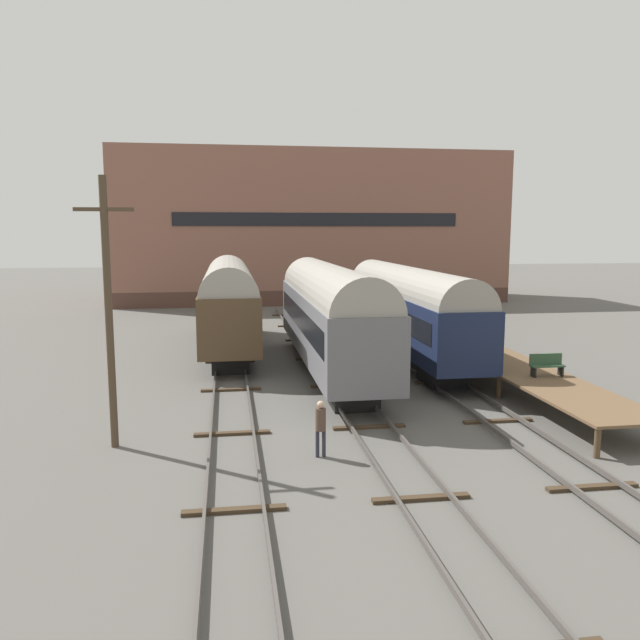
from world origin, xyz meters
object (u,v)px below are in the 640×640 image
(train_car_brown, at_px, (229,300))
(person_worker, at_px, (321,423))
(bench, at_px, (547,364))
(train_car_navy, at_px, (408,306))
(utility_pole, at_px, (109,310))
(train_car_grey, at_px, (330,312))

(train_car_brown, bearing_deg, person_worker, -81.36)
(train_car_brown, distance_m, bench, 18.10)
(train_car_navy, bearing_deg, utility_pole, -137.39)
(train_car_grey, xyz_separation_m, utility_pole, (-8.58, -9.28, 1.43))
(train_car_brown, distance_m, person_worker, 18.04)
(train_car_brown, height_order, bench, train_car_brown)
(train_car_navy, distance_m, bench, 9.83)
(train_car_brown, xyz_separation_m, person_worker, (2.69, -17.73, -1.92))
(train_car_grey, relative_size, train_car_brown, 1.11)
(utility_pole, bearing_deg, train_car_grey, 47.25)
(train_car_grey, xyz_separation_m, train_car_navy, (4.81, 3.04, -0.17))
(person_worker, bearing_deg, train_car_navy, 64.00)
(train_car_grey, xyz_separation_m, person_worker, (-2.12, -11.17, -1.96))
(train_car_grey, distance_m, train_car_brown, 8.14)
(person_worker, distance_m, utility_pole, 7.54)
(train_car_brown, relative_size, bench, 10.99)
(train_car_brown, bearing_deg, train_car_grey, -53.73)
(train_car_grey, height_order, person_worker, train_car_grey)
(bench, xyz_separation_m, person_worker, (-10.09, -5.00, -0.46))
(train_car_brown, relative_size, person_worker, 8.63)
(train_car_navy, height_order, train_car_brown, train_car_brown)
(train_car_navy, bearing_deg, train_car_brown, 159.91)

